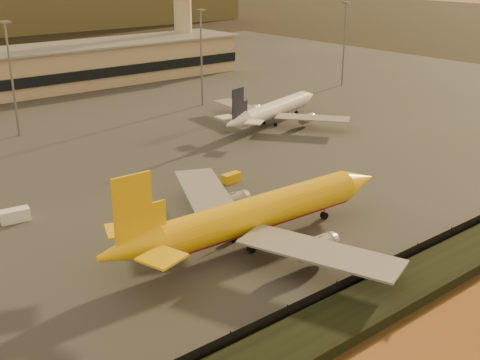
% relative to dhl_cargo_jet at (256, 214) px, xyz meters
% --- Properties ---
extents(ground, '(900.00, 900.00, 0.00)m').
position_rel_dhl_cargo_jet_xyz_m(ground, '(3.49, -4.56, -4.50)').
color(ground, black).
rests_on(ground, ground).
extents(embankment, '(320.00, 7.00, 1.40)m').
position_rel_dhl_cargo_jet_xyz_m(embankment, '(3.49, -21.56, -3.80)').
color(embankment, black).
rests_on(embankment, ground).
extents(tarmac, '(320.00, 220.00, 0.20)m').
position_rel_dhl_cargo_jet_xyz_m(tarmac, '(3.49, 90.44, -4.40)').
color(tarmac, '#2D2D2D').
rests_on(tarmac, ground).
extents(perimeter_fence, '(300.00, 0.05, 2.20)m').
position_rel_dhl_cargo_jet_xyz_m(perimeter_fence, '(3.49, -17.56, -3.20)').
color(perimeter_fence, black).
rests_on(perimeter_fence, tarmac).
extents(control_tower, '(11.20, 11.20, 35.50)m').
position_rel_dhl_cargo_jet_xyz_m(control_tower, '(73.49, 126.44, 17.16)').
color(control_tower, tan).
rests_on(control_tower, tarmac).
extents(apron_light_masts, '(152.20, 12.20, 25.40)m').
position_rel_dhl_cargo_jet_xyz_m(apron_light_masts, '(18.49, 70.44, 11.20)').
color(apron_light_masts, slate).
rests_on(apron_light_masts, tarmac).
extents(dhl_cargo_jet, '(48.13, 47.21, 14.40)m').
position_rel_dhl_cargo_jet_xyz_m(dhl_cargo_jet, '(0.00, 0.00, 0.00)').
color(dhl_cargo_jet, '#F0B30C').
rests_on(dhl_cargo_jet, tarmac).
extents(white_narrowbody_jet, '(38.92, 37.10, 11.39)m').
position_rel_dhl_cargo_jet_xyz_m(white_narrowbody_jet, '(45.76, 46.66, -0.90)').
color(white_narrowbody_jet, white).
rests_on(white_narrowbody_jet, tarmac).
extents(gse_vehicle_yellow, '(3.77, 1.95, 1.64)m').
position_rel_dhl_cargo_jet_xyz_m(gse_vehicle_yellow, '(12.36, 21.35, -3.48)').
color(gse_vehicle_yellow, '#F0B30C').
rests_on(gse_vehicle_yellow, tarmac).
extents(gse_vehicle_white, '(4.60, 2.54, 1.97)m').
position_rel_dhl_cargo_jet_xyz_m(gse_vehicle_white, '(-24.16, 28.93, -3.32)').
color(gse_vehicle_white, white).
rests_on(gse_vehicle_white, tarmac).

